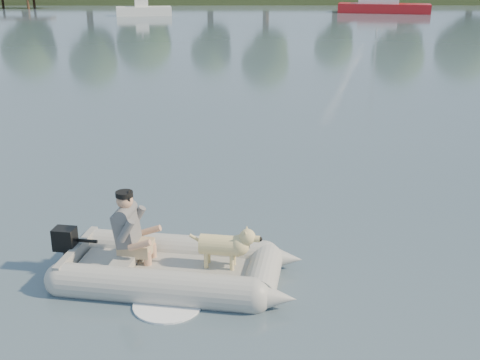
{
  "coord_description": "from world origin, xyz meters",
  "views": [
    {
      "loc": [
        0.39,
        -7.39,
        4.05
      ],
      "look_at": [
        0.45,
        1.73,
        0.75
      ],
      "focal_mm": 45.0,
      "sensor_mm": 36.0,
      "label": 1
    }
  ],
  "objects_px": {
    "man": "(128,225)",
    "dog": "(220,248)",
    "sailboat": "(383,7)",
    "motorboat": "(143,4)",
    "dinghy": "(175,242)"
  },
  "relations": [
    {
      "from": "dinghy",
      "to": "sailboat",
      "type": "xyz_separation_m",
      "value": [
        13.56,
        46.48,
        -0.08
      ]
    },
    {
      "from": "sailboat",
      "to": "man",
      "type": "bearing_deg",
      "value": -93.8
    },
    {
      "from": "motorboat",
      "to": "dinghy",
      "type": "bearing_deg",
      "value": -91.69
    },
    {
      "from": "dog",
      "to": "motorboat",
      "type": "xyz_separation_m",
      "value": [
        -7.29,
        43.78,
        0.4
      ]
    },
    {
      "from": "man",
      "to": "dog",
      "type": "height_order",
      "value": "man"
    },
    {
      "from": "dinghy",
      "to": "man",
      "type": "xyz_separation_m",
      "value": [
        -0.64,
        0.16,
        0.18
      ]
    },
    {
      "from": "dog",
      "to": "dinghy",
      "type": "bearing_deg",
      "value": -175.43
    },
    {
      "from": "dinghy",
      "to": "motorboat",
      "type": "height_order",
      "value": "motorboat"
    },
    {
      "from": "man",
      "to": "sailboat",
      "type": "relative_size",
      "value": 0.09
    },
    {
      "from": "dinghy",
      "to": "motorboat",
      "type": "relative_size",
      "value": 0.96
    },
    {
      "from": "man",
      "to": "dog",
      "type": "relative_size",
      "value": 1.16
    },
    {
      "from": "motorboat",
      "to": "sailboat",
      "type": "relative_size",
      "value": 0.43
    },
    {
      "from": "dog",
      "to": "sailboat",
      "type": "height_order",
      "value": "sailboat"
    },
    {
      "from": "dog",
      "to": "man",
      "type": "bearing_deg",
      "value": 180.0
    },
    {
      "from": "man",
      "to": "dog",
      "type": "bearing_deg",
      "value": -0.0
    }
  ]
}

